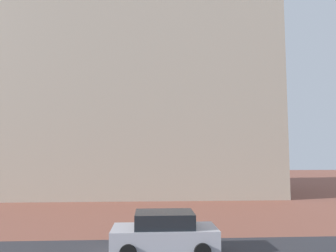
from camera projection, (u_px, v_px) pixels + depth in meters
The scene contains 3 objects.
ground_plane at pixel (172, 245), 13.31m from camera, with size 120.00×120.00×0.00m, color brown.
landmark_building at pixel (131, 88), 33.27m from camera, with size 28.26×14.52×33.91m.
car_silver at pixel (164, 234), 12.23m from camera, with size 4.13×2.01×1.61m.
Camera 1 is at (-0.92, -3.69, 3.92)m, focal length 33.09 mm.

